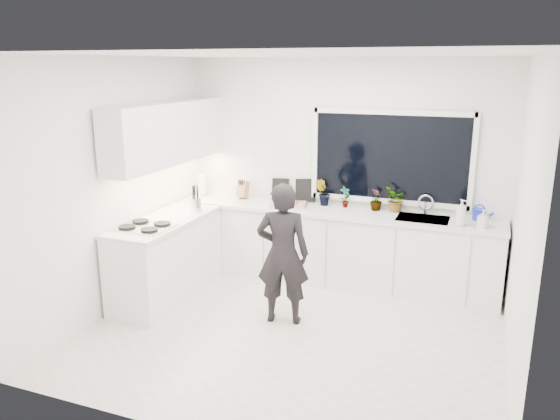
% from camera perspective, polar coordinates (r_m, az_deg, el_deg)
% --- Properties ---
extents(floor, '(4.00, 3.50, 0.02)m').
position_cam_1_polar(floor, '(5.64, 1.28, -12.73)').
color(floor, beige).
rests_on(floor, ground).
extents(wall_back, '(4.00, 0.02, 2.70)m').
position_cam_1_polar(wall_back, '(6.80, 6.43, 4.16)').
color(wall_back, white).
rests_on(wall_back, ground).
extents(wall_left, '(0.02, 3.50, 2.70)m').
position_cam_1_polar(wall_left, '(6.12, -16.65, 2.42)').
color(wall_left, white).
rests_on(wall_left, ground).
extents(wall_right, '(0.02, 3.50, 2.70)m').
position_cam_1_polar(wall_right, '(4.88, 24.17, -1.38)').
color(wall_right, white).
rests_on(wall_right, ground).
extents(ceiling, '(4.00, 3.50, 0.02)m').
position_cam_1_polar(ceiling, '(5.00, 1.47, 16.07)').
color(ceiling, white).
rests_on(ceiling, wall_back).
extents(window, '(1.80, 0.02, 1.00)m').
position_cam_1_polar(window, '(6.61, 11.46, 5.41)').
color(window, black).
rests_on(window, wall_back).
extents(base_cabinets_back, '(3.92, 0.58, 0.88)m').
position_cam_1_polar(base_cabinets_back, '(6.74, 5.53, -3.91)').
color(base_cabinets_back, white).
rests_on(base_cabinets_back, floor).
extents(base_cabinets_left, '(0.58, 1.60, 0.88)m').
position_cam_1_polar(base_cabinets_left, '(6.45, -11.75, -5.06)').
color(base_cabinets_left, white).
rests_on(base_cabinets_left, floor).
extents(countertop_back, '(3.94, 0.62, 0.04)m').
position_cam_1_polar(countertop_back, '(6.60, 5.60, -0.16)').
color(countertop_back, silver).
rests_on(countertop_back, base_cabinets_back).
extents(countertop_left, '(0.62, 1.60, 0.04)m').
position_cam_1_polar(countertop_left, '(6.31, -11.97, -1.13)').
color(countertop_left, silver).
rests_on(countertop_left, base_cabinets_left).
extents(upper_cabinets, '(0.34, 2.10, 0.70)m').
position_cam_1_polar(upper_cabinets, '(6.47, -11.63, 7.89)').
color(upper_cabinets, white).
rests_on(upper_cabinets, wall_left).
extents(sink, '(0.58, 0.42, 0.14)m').
position_cam_1_polar(sink, '(6.43, 14.66, -1.27)').
color(sink, silver).
rests_on(sink, countertop_back).
extents(faucet, '(0.03, 0.03, 0.22)m').
position_cam_1_polar(faucet, '(6.58, 14.97, 0.52)').
color(faucet, silver).
rests_on(faucet, countertop_back).
extents(stovetop, '(0.56, 0.48, 0.03)m').
position_cam_1_polar(stovetop, '(6.03, -13.94, -1.64)').
color(stovetop, black).
rests_on(stovetop, countertop_left).
extents(person, '(0.61, 0.46, 1.49)m').
position_cam_1_polar(person, '(5.58, 0.29, -4.61)').
color(person, black).
rests_on(person, floor).
extents(pizza_tray, '(0.51, 0.42, 0.03)m').
position_cam_1_polar(pizza_tray, '(6.74, 0.91, 0.54)').
color(pizza_tray, silver).
rests_on(pizza_tray, countertop_back).
extents(pizza, '(0.47, 0.38, 0.01)m').
position_cam_1_polar(pizza, '(6.73, 0.91, 0.68)').
color(pizza, red).
rests_on(pizza, pizza_tray).
extents(watering_can, '(0.18, 0.18, 0.13)m').
position_cam_1_polar(watering_can, '(6.52, 20.07, -0.43)').
color(watering_can, '#1322BB').
rests_on(watering_can, countertop_back).
extents(paper_towel_roll, '(0.14, 0.14, 0.26)m').
position_cam_1_polar(paper_towel_roll, '(7.35, -8.15, 2.54)').
color(paper_towel_roll, white).
rests_on(paper_towel_roll, countertop_back).
extents(knife_block, '(0.15, 0.13, 0.22)m').
position_cam_1_polar(knife_block, '(7.13, -3.89, 2.10)').
color(knife_block, brown).
rests_on(knife_block, countertop_back).
extents(utensil_crock, '(0.15, 0.15, 0.16)m').
position_cam_1_polar(utensil_crock, '(6.57, -8.78, 0.58)').
color(utensil_crock, silver).
rests_on(utensil_crock, countertop_left).
extents(picture_frame_large, '(0.22, 0.05, 0.28)m').
position_cam_1_polar(picture_frame_large, '(7.03, 0.04, 2.20)').
color(picture_frame_large, black).
rests_on(picture_frame_large, countertop_back).
extents(picture_frame_small, '(0.24, 0.11, 0.30)m').
position_cam_1_polar(picture_frame_small, '(6.91, 2.66, 2.05)').
color(picture_frame_small, black).
rests_on(picture_frame_small, countertop_back).
extents(herb_plants, '(1.12, 0.28, 0.32)m').
position_cam_1_polar(herb_plants, '(6.62, 9.50, 1.26)').
color(herb_plants, '#26662D').
rests_on(herb_plants, countertop_back).
extents(soap_bottles, '(0.36, 0.15, 0.29)m').
position_cam_1_polar(soap_bottles, '(6.20, 19.07, -0.46)').
color(soap_bottles, '#D8BF66').
rests_on(soap_bottles, countertop_back).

